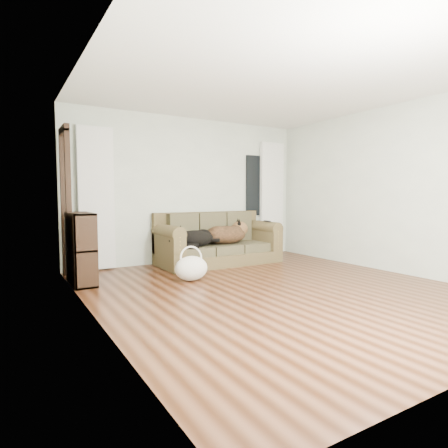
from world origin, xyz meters
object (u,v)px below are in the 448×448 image
sofa (219,238)px  dog_shepherd (227,235)px  dog_black_lab (193,239)px  tote_bag (191,269)px  bookshelf (81,247)px

sofa → dog_shepherd: bearing=-4.3°
dog_black_lab → dog_shepherd: 0.73m
tote_bag → bookshelf: (-1.36, 0.62, 0.34)m
sofa → dog_black_lab: 0.56m
tote_bag → bookshelf: bearing=155.5°
dog_black_lab → bookshelf: 1.84m
dog_shepherd → tote_bag: dog_shepherd is taller
sofa → tote_bag: size_ratio=4.43×
dog_shepherd → tote_bag: size_ratio=1.64×
dog_shepherd → bookshelf: 2.57m
tote_bag → dog_shepherd: bearing=39.0°
dog_black_lab → tote_bag: size_ratio=1.38×
tote_bag → bookshelf: bookshelf is taller
bookshelf → sofa: bearing=14.4°
dog_black_lab → tote_bag: bearing=-116.4°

